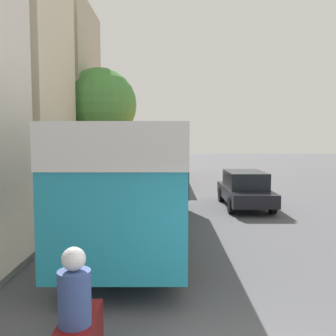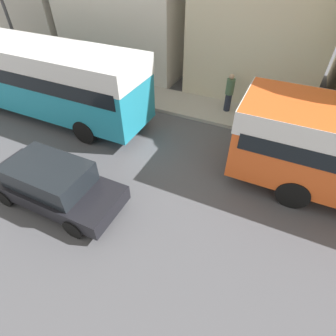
{
  "view_description": "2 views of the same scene",
  "coord_description": "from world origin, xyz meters",
  "px_view_note": "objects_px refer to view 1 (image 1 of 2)",
  "views": [
    {
      "loc": [
        -0.78,
        -3.44,
        2.9
      ],
      "look_at": [
        -0.71,
        15.62,
        1.32
      ],
      "focal_mm": 40.0,
      "sensor_mm": 36.0,
      "label": 1
    },
    {
      "loc": [
        5.96,
        17.42,
        6.38
      ],
      "look_at": [
        0.34,
        14.76,
        0.83
      ],
      "focal_mm": 28.0,
      "sensor_mm": 36.0,
      "label": 2
    }
  ],
  "objects_px": {
    "pedestrian_walking_away": "(77,174)",
    "pedestrian_near_curb": "(120,159)",
    "bus_following": "(152,152)",
    "car_crossing": "(243,189)",
    "bus_lead": "(136,166)"
  },
  "relations": [
    {
      "from": "pedestrian_walking_away",
      "to": "pedestrian_near_curb",
      "type": "bearing_deg",
      "value": 88.58
    },
    {
      "from": "bus_following",
      "to": "car_crossing",
      "type": "xyz_separation_m",
      "value": [
        4.15,
        -10.12,
        -1.08
      ]
    },
    {
      "from": "bus_lead",
      "to": "pedestrian_near_curb",
      "type": "height_order",
      "value": "bus_lead"
    },
    {
      "from": "car_crossing",
      "to": "pedestrian_near_curb",
      "type": "height_order",
      "value": "pedestrian_near_curb"
    },
    {
      "from": "car_crossing",
      "to": "pedestrian_near_curb",
      "type": "bearing_deg",
      "value": 112.57
    },
    {
      "from": "bus_lead",
      "to": "bus_following",
      "type": "relative_size",
      "value": 0.92
    },
    {
      "from": "bus_lead",
      "to": "pedestrian_near_curb",
      "type": "distance_m",
      "value": 22.28
    },
    {
      "from": "pedestrian_walking_away",
      "to": "bus_following",
      "type": "bearing_deg",
      "value": 62.59
    },
    {
      "from": "bus_lead",
      "to": "car_crossing",
      "type": "relative_size",
      "value": 2.36
    },
    {
      "from": "pedestrian_near_curb",
      "to": "pedestrian_walking_away",
      "type": "height_order",
      "value": "pedestrian_walking_away"
    },
    {
      "from": "bus_lead",
      "to": "bus_following",
      "type": "distance_m",
      "value": 14.51
    },
    {
      "from": "car_crossing",
      "to": "pedestrian_near_curb",
      "type": "xyz_separation_m",
      "value": [
        -7.33,
        17.64,
        0.2
      ]
    },
    {
      "from": "bus_following",
      "to": "car_crossing",
      "type": "distance_m",
      "value": 11.0
    },
    {
      "from": "bus_lead",
      "to": "car_crossing",
      "type": "distance_m",
      "value": 6.12
    },
    {
      "from": "bus_lead",
      "to": "pedestrian_near_curb",
      "type": "relative_size",
      "value": 6.32
    }
  ]
}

